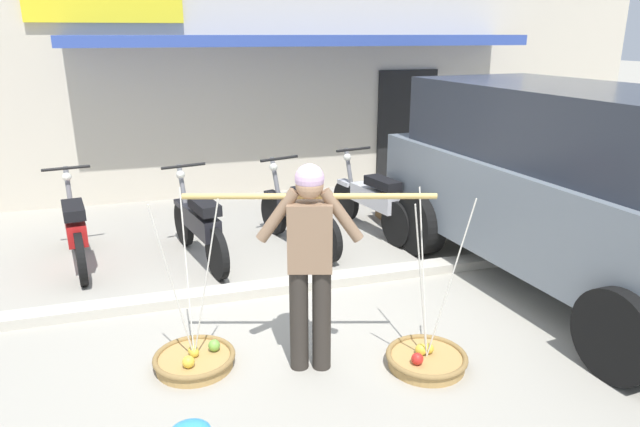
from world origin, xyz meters
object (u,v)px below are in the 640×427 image
Objects in this scene: fruit_basket_right_side at (195,359)px; wooden_crate at (394,208)px; fruit_basket_left_side at (426,358)px; parked_truck at (578,184)px; motorcycle_nearest_shop at (75,229)px; motorcycle_end_of_row at (371,201)px; fruit_vendor at (310,255)px; motorcycle_second_in_row at (199,225)px; motorcycle_third_in_row at (300,214)px.

wooden_crate is (3.17, 3.16, 0.09)m from fruit_basket_right_side.
fruit_basket_left_side is 0.29× the size of parked_truck.
motorcycle_end_of_row is (3.71, 0.09, 0.00)m from motorcycle_nearest_shop.
fruit_vendor reaches higher than fruit_basket_left_side.
wooden_crate is (1.36, 3.70, 0.09)m from fruit_basket_left_side.
fruit_vendor is at bearing -76.32° from motorcycle_second_in_row.
fruit_basket_left_side reaches higher than motorcycle_third_in_row.
fruit_basket_right_side is (-0.91, 0.27, -0.91)m from fruit_vendor.
motorcycle_nearest_shop is 4.11× the size of wooden_crate.
motorcycle_end_of_row is (2.32, 0.37, 0.00)m from motorcycle_second_in_row.
fruit_basket_right_side is 2.34m from motorcycle_second_in_row.
motorcycle_second_in_row is 0.36× the size of parked_truck.
fruit_vendor is at bearing -120.06° from motorcycle_end_of_row.
motorcycle_nearest_shop is at bearing -172.13° from wooden_crate.
parked_truck reaches higher than fruit_basket_left_side.
motorcycle_end_of_row is 4.08× the size of wooden_crate.
wooden_crate is (2.89, 0.87, -0.29)m from motorcycle_second_in_row.
parked_truck reaches higher than motorcycle_nearest_shop.
fruit_basket_right_side is at bearing -134.33° from motorcycle_end_of_row.
fruit_basket_left_side is 3.24m from motorcycle_second_in_row.
fruit_basket_left_side is (0.91, -0.27, -0.91)m from fruit_vendor.
motorcycle_nearest_shop is (-2.01, 2.84, -0.53)m from fruit_vendor.
fruit_basket_left_side is 1.89m from fruit_basket_right_side.
parked_truck reaches higher than fruit_basket_right_side.
motorcycle_second_in_row is 2.35m from motorcycle_end_of_row.
fruit_basket_left_side is at bearing -46.95° from motorcycle_nearest_shop.
motorcycle_second_in_row is (-1.53, 2.83, 0.38)m from fruit_basket_left_side.
motorcycle_nearest_shop is 0.37× the size of parked_truck.
motorcycle_third_in_row is 4.01× the size of wooden_crate.
fruit_vendor is 1.02× the size of motorcycle_end_of_row.
motorcycle_third_in_row is at bearing 141.88° from parked_truck.
motorcycle_third_in_row is at bearing -4.17° from motorcycle_nearest_shop.
motorcycle_third_in_row is (1.24, 0.09, 0.00)m from motorcycle_second_in_row.
motorcycle_end_of_row is at bearing 59.94° from fruit_vendor.
motorcycle_end_of_row is at bearing 14.84° from motorcycle_third_in_row.
wooden_crate is (-0.81, 2.70, -0.97)m from parked_truck.
wooden_crate is at bearing 7.87° from motorcycle_nearest_shop.
fruit_vendor reaches higher than fruit_basket_right_side.
motorcycle_third_in_row is at bearing 4.08° from motorcycle_second_in_row.
motorcycle_end_of_row is (2.61, 2.67, 0.38)m from fruit_basket_right_side.
motorcycle_third_in_row is (2.62, -0.19, 0.00)m from motorcycle_nearest_shop.
wooden_crate is (4.27, 0.59, -0.29)m from motorcycle_nearest_shop.
fruit_basket_right_side is at bearing -173.39° from parked_truck.
parked_truck is (3.69, -1.83, 0.68)m from motorcycle_second_in_row.
fruit_vendor is 2.69m from motorcycle_second_in_row.
fruit_basket_left_side is at bearing -155.14° from parked_truck.
motorcycle_nearest_shop reaches higher than wooden_crate.
fruit_basket_right_side is 2.85m from motorcycle_third_in_row.
motorcycle_nearest_shop is at bearing 157.39° from parked_truck.
parked_truck is at bearing -26.39° from motorcycle_second_in_row.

